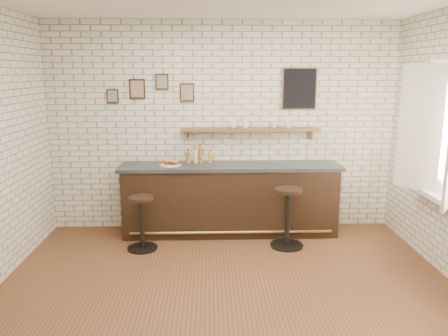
{
  "coord_description": "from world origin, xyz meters",
  "views": [
    {
      "loc": [
        -0.18,
        -4.3,
        2.29
      ],
      "look_at": [
        -0.01,
        0.9,
        1.14
      ],
      "focal_mm": 35.0,
      "sensor_mm": 36.0,
      "label": 1
    }
  ],
  "objects_px": {
    "shelf_cup_c": "(274,125)",
    "shelf_cup_d": "(288,125)",
    "ciabatta_sandwich": "(171,162)",
    "shelf_cup_b": "(245,125)",
    "shelf_cup_a": "(233,125)",
    "bar_stool_right": "(287,216)",
    "bitters_bottle_white": "(196,156)",
    "bitters_bottle_amber": "(200,155)",
    "condiment_bottle_yellow": "(210,157)",
    "bar_stool_left": "(142,221)",
    "bitters_bottle_brown": "(188,157)",
    "bar_counter": "(230,199)",
    "sandwich_plate": "(171,165)"
  },
  "relations": [
    {
      "from": "shelf_cup_a",
      "to": "shelf_cup_c",
      "type": "height_order",
      "value": "shelf_cup_a"
    },
    {
      "from": "ciabatta_sandwich",
      "to": "bitters_bottle_amber",
      "type": "xyz_separation_m",
      "value": [
        0.4,
        0.19,
        0.06
      ]
    },
    {
      "from": "condiment_bottle_yellow",
      "to": "ciabatta_sandwich",
      "type": "bearing_deg",
      "value": -161.03
    },
    {
      "from": "bar_counter",
      "to": "ciabatta_sandwich",
      "type": "relative_size",
      "value": 12.86
    },
    {
      "from": "shelf_cup_c",
      "to": "bitters_bottle_white",
      "type": "bearing_deg",
      "value": 79.01
    },
    {
      "from": "shelf_cup_a",
      "to": "shelf_cup_b",
      "type": "xyz_separation_m",
      "value": [
        0.18,
        0.0,
        -0.0
      ]
    },
    {
      "from": "bar_counter",
      "to": "bitters_bottle_amber",
      "type": "height_order",
      "value": "bitters_bottle_amber"
    },
    {
      "from": "shelf_cup_a",
      "to": "condiment_bottle_yellow",
      "type": "bearing_deg",
      "value": 150.35
    },
    {
      "from": "shelf_cup_a",
      "to": "shelf_cup_c",
      "type": "bearing_deg",
      "value": -39.57
    },
    {
      "from": "bar_stool_left",
      "to": "shelf_cup_a",
      "type": "bearing_deg",
      "value": 31.97
    },
    {
      "from": "bitters_bottle_white",
      "to": "shelf_cup_a",
      "type": "xyz_separation_m",
      "value": [
        0.53,
        0.06,
        0.45
      ]
    },
    {
      "from": "shelf_cup_c",
      "to": "sandwich_plate",
      "type": "bearing_deg",
      "value": 85.54
    },
    {
      "from": "sandwich_plate",
      "to": "bitters_bottle_white",
      "type": "xyz_separation_m",
      "value": [
        0.34,
        0.19,
        0.09
      ]
    },
    {
      "from": "shelf_cup_a",
      "to": "shelf_cup_c",
      "type": "distance_m",
      "value": 0.59
    },
    {
      "from": "bitters_bottle_white",
      "to": "shelf_cup_d",
      "type": "bearing_deg",
      "value": 2.44
    },
    {
      "from": "bitters_bottle_amber",
      "to": "condiment_bottle_yellow",
      "type": "relative_size",
      "value": 1.47
    },
    {
      "from": "bitters_bottle_white",
      "to": "shelf_cup_c",
      "type": "height_order",
      "value": "shelf_cup_c"
    },
    {
      "from": "ciabatta_sandwich",
      "to": "shelf_cup_b",
      "type": "xyz_separation_m",
      "value": [
        1.04,
        0.24,
        0.49
      ]
    },
    {
      "from": "bar_stool_right",
      "to": "shelf_cup_b",
      "type": "distance_m",
      "value": 1.43
    },
    {
      "from": "sandwich_plate",
      "to": "bar_stool_right",
      "type": "xyz_separation_m",
      "value": [
        1.57,
        -0.49,
        -0.59
      ]
    },
    {
      "from": "bar_counter",
      "to": "bar_stool_left",
      "type": "bearing_deg",
      "value": -154.46
    },
    {
      "from": "bar_counter",
      "to": "condiment_bottle_yellow",
      "type": "height_order",
      "value": "condiment_bottle_yellow"
    },
    {
      "from": "condiment_bottle_yellow",
      "to": "bar_stool_right",
      "type": "height_order",
      "value": "condiment_bottle_yellow"
    },
    {
      "from": "bitters_bottle_amber",
      "to": "bitters_bottle_white",
      "type": "bearing_deg",
      "value": -180.0
    },
    {
      "from": "ciabatta_sandwich",
      "to": "shelf_cup_c",
      "type": "height_order",
      "value": "shelf_cup_c"
    },
    {
      "from": "bar_stool_left",
      "to": "shelf_cup_b",
      "type": "height_order",
      "value": "shelf_cup_b"
    },
    {
      "from": "condiment_bottle_yellow",
      "to": "bar_stool_left",
      "type": "bearing_deg",
      "value": -141.85
    },
    {
      "from": "bar_stool_right",
      "to": "shelf_cup_c",
      "type": "relative_size",
      "value": 7.32
    },
    {
      "from": "shelf_cup_c",
      "to": "shelf_cup_d",
      "type": "bearing_deg",
      "value": -103.88
    },
    {
      "from": "bitters_bottle_brown",
      "to": "shelf_cup_d",
      "type": "relative_size",
      "value": 2.13
    },
    {
      "from": "shelf_cup_a",
      "to": "bitters_bottle_amber",
      "type": "bearing_deg",
      "value": 147.35
    },
    {
      "from": "bitters_bottle_amber",
      "to": "shelf_cup_a",
      "type": "xyz_separation_m",
      "value": [
        0.47,
        0.06,
        0.43
      ]
    },
    {
      "from": "condiment_bottle_yellow",
      "to": "shelf_cup_a",
      "type": "xyz_separation_m",
      "value": [
        0.32,
        0.06,
        0.46
      ]
    },
    {
      "from": "ciabatta_sandwich",
      "to": "bitters_bottle_brown",
      "type": "relative_size",
      "value": 1.19
    },
    {
      "from": "bitters_bottle_amber",
      "to": "shelf_cup_b",
      "type": "relative_size",
      "value": 2.72
    },
    {
      "from": "bitters_bottle_white",
      "to": "shelf_cup_b",
      "type": "relative_size",
      "value": 2.24
    },
    {
      "from": "shelf_cup_a",
      "to": "shelf_cup_d",
      "type": "height_order",
      "value": "shelf_cup_a"
    },
    {
      "from": "bar_counter",
      "to": "bitters_bottle_amber",
      "type": "bearing_deg",
      "value": 161.19
    },
    {
      "from": "shelf_cup_b",
      "to": "sandwich_plate",
      "type": "bearing_deg",
      "value": 131.7
    },
    {
      "from": "bitters_bottle_white",
      "to": "bar_counter",
      "type": "bearing_deg",
      "value": -16.39
    },
    {
      "from": "bar_stool_right",
      "to": "shelf_cup_b",
      "type": "height_order",
      "value": "shelf_cup_b"
    },
    {
      "from": "shelf_cup_a",
      "to": "bitters_bottle_brown",
      "type": "bearing_deg",
      "value": 145.46
    },
    {
      "from": "bar_stool_right",
      "to": "shelf_cup_d",
      "type": "bearing_deg",
      "value": 81.82
    },
    {
      "from": "shelf_cup_a",
      "to": "shelf_cup_b",
      "type": "distance_m",
      "value": 0.18
    },
    {
      "from": "sandwich_plate",
      "to": "shelf_cup_c",
      "type": "relative_size",
      "value": 2.57
    },
    {
      "from": "bar_stool_right",
      "to": "bar_stool_left",
      "type": "bearing_deg",
      "value": -179.07
    },
    {
      "from": "shelf_cup_d",
      "to": "bar_stool_left",
      "type": "bearing_deg",
      "value": -145.32
    },
    {
      "from": "bar_stool_left",
      "to": "shelf_cup_c",
      "type": "bearing_deg",
      "value": 22.88
    },
    {
      "from": "ciabatta_sandwich",
      "to": "shelf_cup_a",
      "type": "height_order",
      "value": "shelf_cup_a"
    },
    {
      "from": "bitters_bottle_white",
      "to": "sandwich_plate",
      "type": "bearing_deg",
      "value": -151.41
    }
  ]
}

